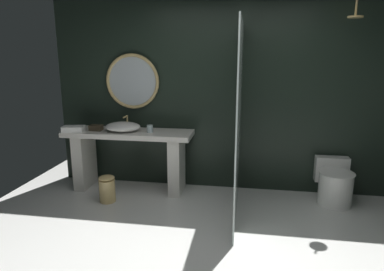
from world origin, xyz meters
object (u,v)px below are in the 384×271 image
vessel_sink (123,127)px  round_wall_mirror (132,81)px  rain_shower_head (356,14)px  folded_hand_towel (74,129)px  tumbler_cup (150,129)px  tissue_box (96,128)px  waste_bin (107,188)px  toilet (334,184)px

vessel_sink → round_wall_mirror: bearing=76.9°
rain_shower_head → folded_hand_towel: (-3.41, -0.12, -1.40)m
tumbler_cup → tissue_box: 0.75m
waste_bin → rain_shower_head: bearing=8.3°
vessel_sink → toilet: vessel_sink is taller
rain_shower_head → toilet: size_ratio=0.49×
round_wall_mirror → rain_shower_head: (2.71, -0.28, 0.79)m
waste_bin → tissue_box: bearing=124.9°
round_wall_mirror → folded_hand_towel: bearing=-150.2°
toilet → tumbler_cup: bearing=-179.9°
tissue_box → round_wall_mirror: round_wall_mirror is taller
tumbler_cup → waste_bin: (-0.46, -0.42, -0.70)m
tissue_box → toilet: bearing=0.1°
waste_bin → round_wall_mirror: bearing=78.1°
rain_shower_head → tissue_box: bearing=179.9°
tissue_box → round_wall_mirror: bearing=32.0°
vessel_sink → folded_hand_towel: bearing=-168.5°
tissue_box → round_wall_mirror: (0.44, 0.28, 0.60)m
round_wall_mirror → tissue_box: bearing=-148.0°
vessel_sink → tumbler_cup: (0.37, -0.00, -0.01)m
waste_bin → tumbler_cup: bearing=43.0°
vessel_sink → round_wall_mirror: round_wall_mirror is taller
vessel_sink → rain_shower_head: rain_shower_head is taller
vessel_sink → tissue_box: (-0.38, -0.00, -0.03)m
folded_hand_towel → tissue_box: bearing=25.6°
vessel_sink → waste_bin: 0.83m
tumbler_cup → toilet: (2.36, 0.00, -0.62)m
toilet → round_wall_mirror: bearing=174.2°
tumbler_cup → folded_hand_towel: bearing=-172.8°
tumbler_cup → rain_shower_head: rain_shower_head is taller
waste_bin → folded_hand_towel: 0.93m
rain_shower_head → round_wall_mirror: bearing=174.0°
waste_bin → vessel_sink: bearing=78.9°
tumbler_cup → toilet: tumbler_cup is taller
rain_shower_head → waste_bin: (-2.86, -0.42, -2.08)m
tissue_box → rain_shower_head: rain_shower_head is taller
round_wall_mirror → toilet: 2.95m
tumbler_cup → rain_shower_head: size_ratio=0.35×
tissue_box → round_wall_mirror: 0.80m
tissue_box → toilet: (3.12, 0.00, -0.61)m
vessel_sink → tissue_box: 0.38m
rain_shower_head → toilet: 2.01m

